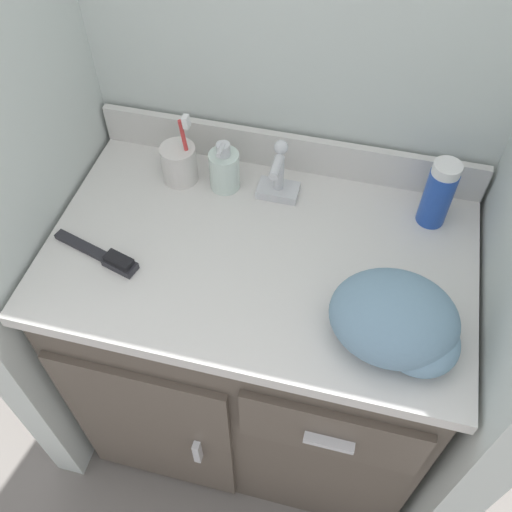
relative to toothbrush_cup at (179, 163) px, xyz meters
name	(u,v)px	position (x,y,z in m)	size (l,w,h in m)	color
ground_plane	(258,411)	(0.22, -0.17, -0.83)	(6.00, 6.00, 0.00)	slate
wall_back	(300,26)	(0.22, 0.15, 0.27)	(1.05, 0.08, 2.20)	silver
vanity	(258,346)	(0.22, -0.17, -0.42)	(0.87, 0.56, 0.79)	brown
backsplash	(287,152)	(0.22, 0.09, 0.00)	(0.87, 0.02, 0.09)	silver
sink_faucet	(278,178)	(0.22, 0.00, 0.00)	(0.09, 0.09, 0.14)	silver
toothbrush_cup	(179,163)	(0.00, 0.00, 0.00)	(0.08, 0.08, 0.18)	silver
soap_dispenser	(224,169)	(0.10, 0.00, 0.00)	(0.07, 0.07, 0.12)	silver
shaving_cream_can	(438,194)	(0.55, 0.01, 0.03)	(0.06, 0.06, 0.15)	#234CB2
hairbrush	(106,257)	(-0.07, -0.26, -0.04)	(0.20, 0.08, 0.03)	#232328
hand_towel	(400,323)	(0.51, -0.30, 0.01)	(0.23, 0.20, 0.12)	#6B8EA8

